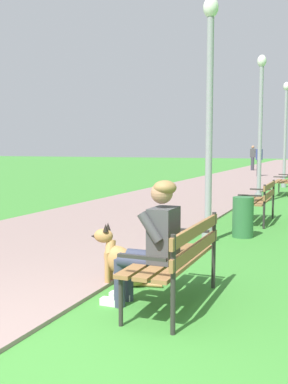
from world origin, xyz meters
name	(u,v)px	position (x,y,z in m)	size (l,w,h in m)	color
ground_plane	(35,361)	(0.00, 0.00, 0.00)	(120.00, 120.00, 0.00)	#3D8433
paved_path	(253,174)	(-2.36, 24.00, 0.02)	(4.08, 60.00, 0.04)	gray
park_bench_near	(178,255)	(0.59, 1.53, 0.51)	(0.55, 1.50, 0.85)	olive
park_bench_mid	(260,198)	(0.58, 6.89, 0.51)	(0.55, 1.50, 0.85)	olive
park_bench_far	(286,179)	(0.55, 12.75, 0.51)	(0.55, 1.50, 0.85)	olive
person_seated_on_near_bench	(153,239)	(0.38, 1.38, 0.68)	(0.74, 0.49, 1.25)	#33384C
dog_shepherd	(124,263)	(-0.18, 1.92, 0.26)	(0.83, 0.35, 0.71)	#B27F47
lamp_post_near	(209,118)	(0.08, 4.60, 2.02)	(0.24, 0.24, 3.90)	gray
lamp_post_mid	(260,128)	(0.08, 10.10, 2.08)	(0.24, 0.24, 4.01)	gray
lamp_post_far	(285,133)	(0.19, 15.71, 2.08)	(0.24, 0.24, 4.01)	gray
litter_bin	(243,217)	(0.54, 5.24, 0.35)	(0.36, 0.36, 0.70)	#2D6638
pedestrian_distant	(259,161)	(-1.67, 21.72, 0.84)	(0.32, 0.22, 1.65)	#383842
pedestrian_further_distant	(253,158)	(-2.95, 27.56, 0.84)	(0.32, 0.22, 1.65)	#383842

